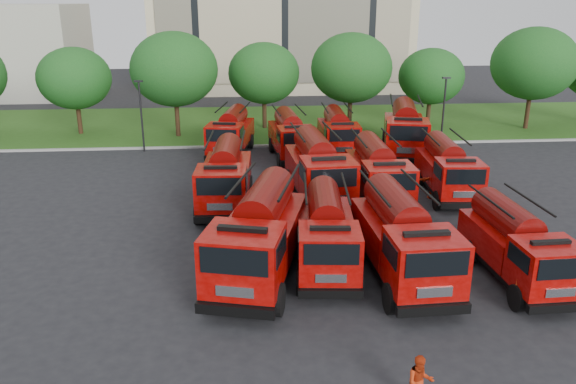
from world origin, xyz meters
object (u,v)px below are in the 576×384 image
object	(u,v)px
fire_truck_2	(402,238)
fire_truck_10	(338,132)
fire_truck_1	(326,232)
firefighter_3	(514,250)
fire_truck_6	(378,173)
firefighter_0	(518,308)
fire_truck_5	(318,169)
firefighter_4	(269,261)
fire_truck_0	(260,234)
fire_truck_8	(231,133)
fire_truck_7	(447,169)
fire_truck_4	(225,176)
fire_truck_9	(291,136)
fire_truck_3	(516,245)
fire_truck_11	(405,130)
firefighter_5	(433,198)

from	to	relation	value
fire_truck_2	fire_truck_10	size ratio (longest dim) A/B	1.09
fire_truck_1	firefighter_3	bearing A→B (deg)	11.07
fire_truck_6	firefighter_0	xyz separation A→B (m)	(2.49, -11.48, -1.62)
fire_truck_5	firefighter_4	xyz separation A→B (m)	(-3.04, -7.58, -1.75)
fire_truck_0	fire_truck_10	world-z (taller)	fire_truck_0
fire_truck_6	fire_truck_8	distance (m)	13.28
fire_truck_7	firefighter_0	xyz separation A→B (m)	(-1.63, -12.22, -1.53)
fire_truck_5	fire_truck_2	bearing A→B (deg)	-81.46
fire_truck_4	fire_truck_6	distance (m)	8.14
fire_truck_6	fire_truck_9	xyz separation A→B (m)	(-3.91, 9.26, -0.07)
fire_truck_6	fire_truck_8	size ratio (longest dim) A/B	1.00
fire_truck_4	fire_truck_10	size ratio (longest dim) A/B	1.08
firefighter_4	firefighter_0	bearing A→B (deg)	-174.96
fire_truck_3	firefighter_3	world-z (taller)	fire_truck_3
fire_truck_6	fire_truck_8	bearing A→B (deg)	127.54
fire_truck_7	fire_truck_9	size ratio (longest dim) A/B	0.98
fire_truck_4	fire_truck_9	distance (m)	10.21
fire_truck_7	fire_truck_9	bearing A→B (deg)	137.84
fire_truck_3	fire_truck_7	distance (m)	10.06
fire_truck_11	fire_truck_2	bearing A→B (deg)	-92.99
fire_truck_0	fire_truck_11	world-z (taller)	fire_truck_11
fire_truck_1	fire_truck_7	world-z (taller)	fire_truck_7
fire_truck_7	firefighter_4	world-z (taller)	fire_truck_7
firefighter_0	fire_truck_5	bearing A→B (deg)	105.48
fire_truck_4	firefighter_0	world-z (taller)	fire_truck_4
fire_truck_11	firefighter_4	bearing A→B (deg)	-109.28
fire_truck_0	fire_truck_3	world-z (taller)	fire_truck_0
firefighter_0	firefighter_4	size ratio (longest dim) A/B	0.91
fire_truck_7	firefighter_3	size ratio (longest dim) A/B	3.76
fire_truck_11	firefighter_4	size ratio (longest dim) A/B	4.49
fire_truck_1	fire_truck_6	xyz separation A→B (m)	(3.89, 7.63, 0.11)
fire_truck_4	fire_truck_9	bearing A→B (deg)	68.66
fire_truck_3	firefighter_5	size ratio (longest dim) A/B	3.49
fire_truck_7	fire_truck_10	world-z (taller)	fire_truck_7
fire_truck_10	firefighter_3	distance (m)	17.70
fire_truck_2	firefighter_4	size ratio (longest dim) A/B	3.97
fire_truck_10	fire_truck_7	bearing A→B (deg)	-62.12
fire_truck_11	firefighter_0	world-z (taller)	fire_truck_11
fire_truck_5	fire_truck_10	world-z (taller)	fire_truck_5
fire_truck_0	firefighter_3	size ratio (longest dim) A/B	4.49
fire_truck_2	firefighter_3	xyz separation A→B (m)	(5.69, 2.00, -1.67)
fire_truck_11	firefighter_4	xyz separation A→B (m)	(-10.27, -16.26, -1.81)
fire_truck_2	fire_truck_8	bearing A→B (deg)	107.57
fire_truck_2	fire_truck_9	world-z (taller)	fire_truck_2
fire_truck_1	firefighter_3	xyz separation A→B (m)	(8.50, 0.89, -1.51)
fire_truck_0	fire_truck_11	distance (m)	20.48
fire_truck_4	fire_truck_5	distance (m)	5.03
fire_truck_1	fire_truck_3	size ratio (longest dim) A/B	1.06
fire_truck_0	fire_truck_4	world-z (taller)	fire_truck_0
fire_truck_7	fire_truck_8	bearing A→B (deg)	145.46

